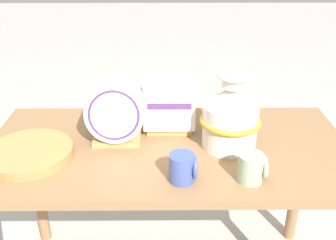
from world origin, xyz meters
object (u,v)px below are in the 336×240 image
object	(u,v)px
ceramic_vase	(231,116)
wicker_charger_stack	(29,153)
dish_rack_square_plates	(169,110)
mug_cobalt_glaze	(183,168)
mug_sage_glaze	(252,168)
dish_rack_round_plates	(116,115)

from	to	relation	value
ceramic_vase	wicker_charger_stack	size ratio (longest dim) A/B	0.94
wicker_charger_stack	dish_rack_square_plates	bearing A→B (deg)	23.99
ceramic_vase	wicker_charger_stack	distance (m)	0.75
wicker_charger_stack	mug_cobalt_glaze	distance (m)	0.57
ceramic_vase	mug_sage_glaze	xyz separation A→B (m)	(0.04, -0.22, -0.08)
dish_rack_square_plates	mug_sage_glaze	xyz separation A→B (m)	(0.27, -0.38, -0.03)
dish_rack_square_plates	wicker_charger_stack	distance (m)	0.56
ceramic_vase	dish_rack_square_plates	distance (m)	0.28
ceramic_vase	dish_rack_round_plates	world-z (taller)	ceramic_vase
dish_rack_square_plates	mug_cobalt_glaze	size ratio (longest dim) A/B	2.32
dish_rack_round_plates	dish_rack_square_plates	size ratio (longest dim) A/B	1.07
ceramic_vase	dish_rack_round_plates	xyz separation A→B (m)	(-0.43, 0.05, -0.02)
mug_cobalt_glaze	mug_sage_glaze	distance (m)	0.23
ceramic_vase	mug_sage_glaze	size ratio (longest dim) A/B	3.02
dish_rack_round_plates	ceramic_vase	bearing A→B (deg)	-6.42
mug_cobalt_glaze	mug_sage_glaze	bearing A→B (deg)	-0.44
ceramic_vase	mug_sage_glaze	bearing A→B (deg)	-79.36
dish_rack_square_plates	wicker_charger_stack	bearing A→B (deg)	-156.01
ceramic_vase	mug_cobalt_glaze	world-z (taller)	ceramic_vase
wicker_charger_stack	mug_sage_glaze	distance (m)	0.80
mug_sage_glaze	dish_rack_square_plates	bearing A→B (deg)	125.58
ceramic_vase	mug_cobalt_glaze	bearing A→B (deg)	-129.65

